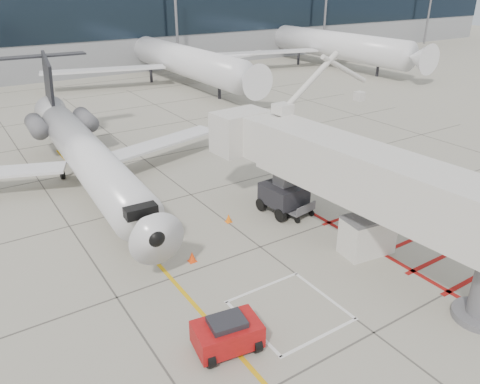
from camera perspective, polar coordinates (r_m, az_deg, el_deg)
ground_plane at (r=22.81m, az=8.44°, el=-11.03°), size 260.00×260.00×0.00m
regional_jet at (r=30.46m, az=-17.41°, el=5.49°), size 24.29×29.98×7.58m
jet_bridge at (r=23.93m, az=15.19°, el=0.62°), size 10.15×19.55×7.62m
pushback_tug at (r=18.83m, az=-1.58°, el=-16.81°), size 2.76×1.97×1.49m
baggage_cart at (r=28.37m, az=7.29°, el=-2.11°), size 1.83×1.33×1.06m
ground_power_unit at (r=25.30m, az=15.26°, el=-5.04°), size 2.83×1.89×2.10m
cone_nose at (r=24.16m, az=-5.86°, el=-7.84°), size 0.41×0.41×0.56m
cone_side at (r=27.73m, az=-1.40°, el=-3.18°), size 0.38×0.38×0.53m
terminal_building at (r=86.79m, az=-19.02°, el=19.32°), size 180.00×28.00×14.00m
terminal_glass_band at (r=73.29m, az=-15.98°, el=19.71°), size 180.00×0.10×6.00m
bg_aircraft_c at (r=66.38m, az=-8.03°, el=18.02°), size 34.76×38.63×11.59m
bg_aircraft_d at (r=81.36m, az=10.07°, el=19.32°), size 36.88×40.97×12.29m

